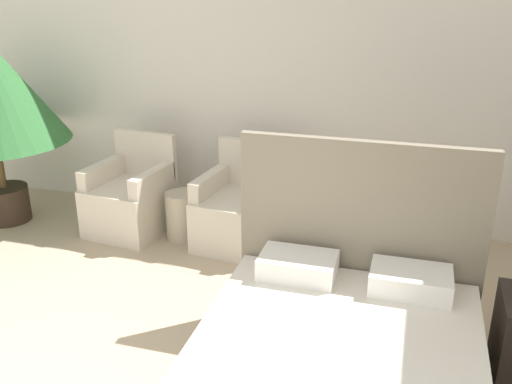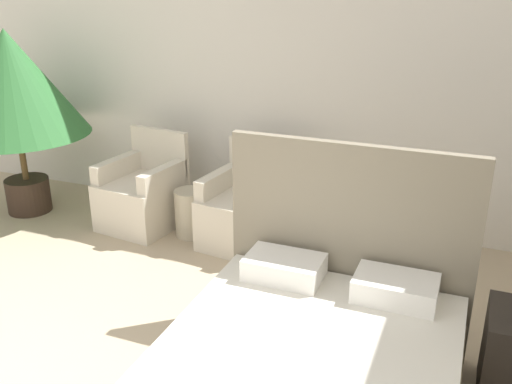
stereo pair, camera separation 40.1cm
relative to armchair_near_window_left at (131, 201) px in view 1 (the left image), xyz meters
The scene contains 4 objects.
wall_back 1.62m from the armchair_near_window_left, 39.70° to the left, with size 10.00×0.06×2.90m.
armchair_near_window_left is the anchor object (origin of this frame).
armchair_near_window_right 1.05m from the armchair_near_window_left, ahead, with size 0.72×0.75×0.88m.
side_table 0.53m from the armchair_near_window_left, ahead, with size 0.30×0.30×0.43m.
Camera 1 is at (1.60, -0.93, 2.26)m, focal length 40.00 mm.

